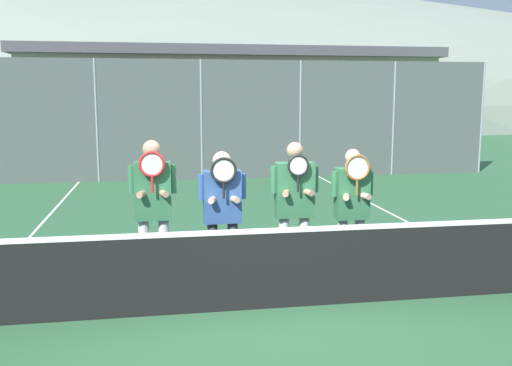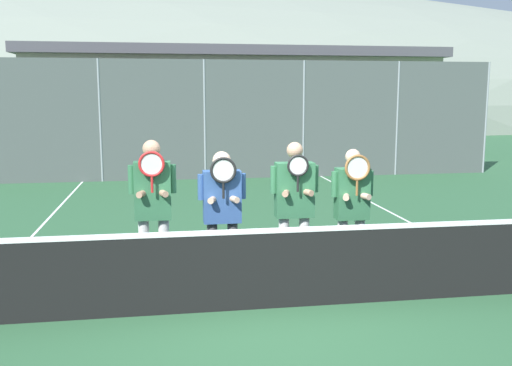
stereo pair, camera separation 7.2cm
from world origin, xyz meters
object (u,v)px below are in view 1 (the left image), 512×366
at_px(player_rightmost, 352,205).
at_px(player_leftmost, 153,203).
at_px(car_center, 337,139).
at_px(player_center_right, 294,201).
at_px(car_left_of_center, 193,140).
at_px(car_far_left, 34,142).
at_px(player_center_left, 222,206).

bearing_deg(player_rightmost, player_leftmost, 178.02).
relative_size(player_leftmost, car_center, 0.43).
distance_m(player_center_right, car_left_of_center, 11.75).
height_order(car_left_of_center, car_center, car_left_of_center).
bearing_deg(player_rightmost, car_center, 73.06).
relative_size(player_rightmost, car_left_of_center, 0.39).
bearing_deg(player_rightmost, car_far_left, 117.72).
bearing_deg(player_center_left, car_left_of_center, 88.28).
relative_size(player_leftmost, player_center_right, 1.02).
xyz_separation_m(car_far_left, car_center, (9.82, -0.10, -0.01)).
distance_m(player_rightmost, car_far_left, 13.41).
bearing_deg(car_left_of_center, player_rightmost, -83.74).
distance_m(player_center_left, car_left_of_center, 11.68).
height_order(car_far_left, car_center, car_far_left).
xyz_separation_m(player_leftmost, car_far_left, (-3.75, 11.78, -0.18)).
distance_m(player_center_right, car_far_left, 13.04).
height_order(player_leftmost, player_rightmost, player_leftmost).
distance_m(player_center_left, car_far_left, 12.63).
bearing_deg(car_far_left, car_center, -0.59).
height_order(player_center_left, car_center, car_center).
relative_size(player_leftmost, player_center_left, 1.09).
relative_size(player_leftmost, car_left_of_center, 0.42).
bearing_deg(player_center_left, car_center, 65.87).
bearing_deg(player_leftmost, car_center, 62.55).
bearing_deg(player_center_left, player_center_right, -4.19).
relative_size(player_center_right, car_far_left, 0.41).
relative_size(player_center_right, player_rightmost, 1.06).
height_order(player_leftmost, player_center_left, player_leftmost).
bearing_deg(player_leftmost, car_left_of_center, 84.17).
distance_m(player_center_right, car_center, 12.50).
bearing_deg(car_far_left, car_left_of_center, -1.07).
bearing_deg(player_center_right, car_left_of_center, 92.69).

